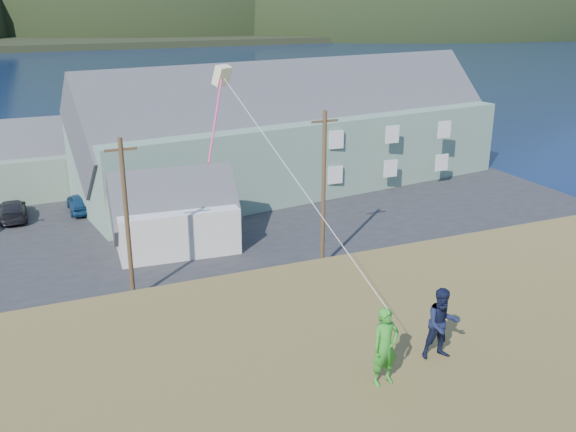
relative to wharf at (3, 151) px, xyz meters
The scene contains 13 objects.
ground 40.45m from the wharf, 81.47° to the right, with size 900.00×900.00×0.00m, color #0A1638.
grass_strip 42.43m from the wharf, 81.87° to the right, with size 110.00×8.00×0.10m, color #4C3D19.
waterfront_lot 23.77m from the wharf, 75.38° to the right, with size 72.00×36.00×0.12m, color #28282B.
wharf is the anchor object (origin of this frame).
far_shore 290.06m from the wharf, 88.81° to the left, with size 900.00×320.00×2.00m, color black.
far_hills 242.97m from the wharf, 80.14° to the left, with size 760.00×265.00×143.00m.
lodge 32.09m from the wharf, 43.57° to the right, with size 36.93×14.90×12.63m.
shed_white 33.58m from the wharf, 72.51° to the right, with size 8.11×5.68×6.21m.
shed_palegreen_far 16.15m from the wharf, 86.94° to the right, with size 11.09×6.37×7.46m.
utility_poles 38.95m from the wharf, 83.74° to the right, with size 29.58×0.24×9.30m.
kite_flyer_green 60.57m from the wharf, 81.93° to the right, with size 0.67×0.44×1.83m, color #2D8D26.
kite_flyer_navy 60.46m from the wharf, 80.17° to the right, with size 0.87×0.68×1.78m, color #121832.
kite_rig 54.82m from the wharf, 82.47° to the right, with size 1.32×3.75×8.22m.
Camera 1 is at (-4.39, -30.01, 15.42)m, focal length 40.00 mm.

